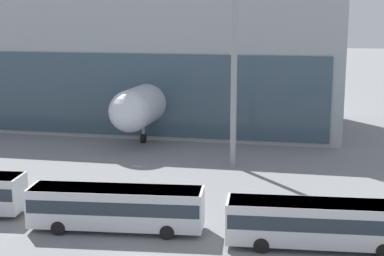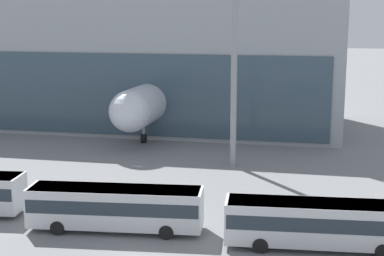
{
  "view_description": "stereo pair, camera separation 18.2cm",
  "coord_description": "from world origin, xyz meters",
  "views": [
    {
      "loc": [
        9.97,
        -31.38,
        15.15
      ],
      "look_at": [
        -1.23,
        23.25,
        4.0
      ],
      "focal_mm": 55.0,
      "sensor_mm": 36.0,
      "label": 1
    },
    {
      "loc": [
        10.15,
        -31.34,
        15.15
      ],
      "look_at": [
        -1.23,
        23.25,
        4.0
      ],
      "focal_mm": 55.0,
      "sensor_mm": 36.0,
      "label": 2
    }
  ],
  "objects": [
    {
      "name": "airliner_at_gate_near",
      "position": [
        -8.55,
        43.47,
        4.45
      ],
      "size": [
        29.94,
        33.49,
        14.61
      ],
      "rotation": [
        0.0,
        0.0,
        -1.61
      ],
      "color": "silver",
      "rests_on": "ground_plane"
    },
    {
      "name": "shuttle_bus_1",
      "position": [
        -3.07,
        5.83,
        1.82
      ],
      "size": [
        12.39,
        3.89,
        3.09
      ],
      "rotation": [
        0.0,
        0.0,
        0.1
      ],
      "color": "silver",
      "rests_on": "ground_plane"
    },
    {
      "name": "shuttle_bus_2",
      "position": [
        10.89,
        5.51,
        1.82
      ],
      "size": [
        12.36,
        3.68,
        3.09
      ],
      "rotation": [
        0.0,
        0.0,
        0.08
      ],
      "color": "silver",
      "rests_on": "ground_plane"
    }
  ]
}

